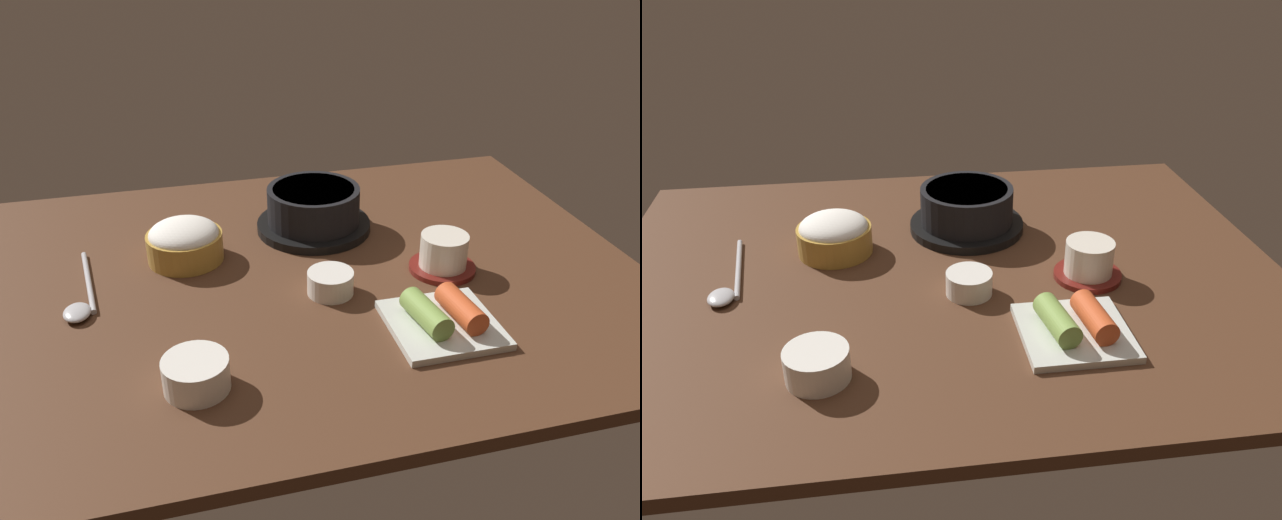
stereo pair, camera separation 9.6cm
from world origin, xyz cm
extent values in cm
cube|color=#4C2D1C|center=(0.00, 0.00, 1.00)|extent=(100.00, 76.00, 2.00)
cylinder|color=black|center=(4.99, 13.74, 2.70)|extent=(18.80, 18.80, 1.41)
cylinder|color=black|center=(4.99, 13.74, 6.39)|extent=(15.17, 15.17, 5.97)
cylinder|color=#D15619|center=(4.99, 13.74, 9.08)|extent=(13.35, 13.35, 0.60)
cylinder|color=#B78C38|center=(-16.46, 8.67, 4.15)|extent=(11.51, 11.51, 4.30)
ellipsoid|color=white|center=(-16.46, 8.67, 6.30)|extent=(10.59, 10.59, 4.03)
cylinder|color=maroon|center=(20.22, -4.29, 2.40)|extent=(9.86, 9.86, 0.80)
cylinder|color=silver|center=(20.22, -4.29, 5.29)|extent=(7.01, 7.01, 4.98)
cylinder|color=#C6D18C|center=(20.22, -4.29, 7.48)|extent=(5.96, 5.96, 0.40)
cylinder|color=white|center=(2.39, -6.32, 3.66)|extent=(6.53, 6.53, 3.31)
cylinder|color=#B73323|center=(2.39, -6.32, 5.01)|extent=(5.35, 5.35, 0.50)
cube|color=silver|center=(14.15, -18.20, 2.50)|extent=(13.74, 13.74, 1.00)
cylinder|color=#7A9E47|center=(11.75, -18.20, 4.62)|extent=(4.44, 8.64, 3.25)
cylinder|color=#C64C23|center=(16.56, -18.20, 4.62)|extent=(4.06, 8.53, 3.25)
cylinder|color=white|center=(-17.69, -22.17, 3.95)|extent=(7.67, 7.67, 3.90)
cylinder|color=#B73323|center=(-17.69, -22.17, 5.60)|extent=(6.29, 6.29, 0.50)
cylinder|color=#B7B7BC|center=(-30.69, 4.82, 2.40)|extent=(2.87, 17.23, 0.80)
ellipsoid|color=#B7B7BC|center=(-31.73, -3.75, 2.72)|extent=(3.60, 4.68, 1.26)
camera|label=1|loc=(-18.97, -82.81, 51.79)|focal=37.31mm
camera|label=2|loc=(-9.60, -84.67, 51.79)|focal=37.31mm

